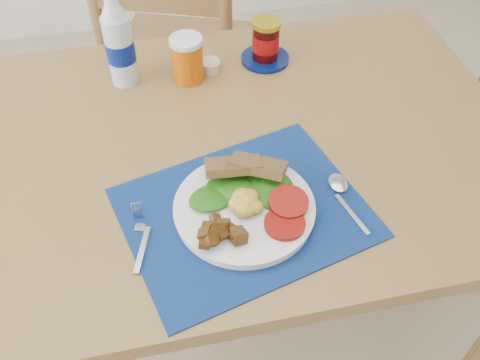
{
  "coord_description": "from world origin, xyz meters",
  "views": [
    {
      "loc": [
        -0.12,
        -0.66,
        1.57
      ],
      "look_at": [
        0.03,
        0.03,
        0.8
      ],
      "focal_mm": 40.0,
      "sensor_mm": 36.0,
      "label": 1
    }
  ],
  "objects_px": {
    "jam_on_saucer": "(266,44)",
    "breakfast_plate": "(242,207)",
    "juice_glass": "(187,60)",
    "chair_far": "(173,29)",
    "water_bottle": "(119,45)"
  },
  "relations": [
    {
      "from": "chair_far",
      "to": "breakfast_plate",
      "type": "height_order",
      "value": "chair_far"
    },
    {
      "from": "chair_far",
      "to": "water_bottle",
      "type": "bearing_deg",
      "value": 89.99
    },
    {
      "from": "water_bottle",
      "to": "juice_glass",
      "type": "xyz_separation_m",
      "value": [
        0.16,
        -0.02,
        -0.05
      ]
    },
    {
      "from": "breakfast_plate",
      "to": "jam_on_saucer",
      "type": "height_order",
      "value": "jam_on_saucer"
    },
    {
      "from": "jam_on_saucer",
      "to": "breakfast_plate",
      "type": "bearing_deg",
      "value": -108.86
    },
    {
      "from": "breakfast_plate",
      "to": "jam_on_saucer",
      "type": "xyz_separation_m",
      "value": [
        0.17,
        0.5,
        0.03
      ]
    },
    {
      "from": "chair_far",
      "to": "juice_glass",
      "type": "height_order",
      "value": "chair_far"
    },
    {
      "from": "breakfast_plate",
      "to": "juice_glass",
      "type": "distance_m",
      "value": 0.47
    },
    {
      "from": "water_bottle",
      "to": "juice_glass",
      "type": "bearing_deg",
      "value": -8.45
    },
    {
      "from": "juice_glass",
      "to": "jam_on_saucer",
      "type": "relative_size",
      "value": 0.86
    },
    {
      "from": "chair_far",
      "to": "breakfast_plate",
      "type": "xyz_separation_m",
      "value": [
        0.03,
        -0.92,
        0.16
      ]
    },
    {
      "from": "chair_far",
      "to": "juice_glass",
      "type": "distance_m",
      "value": 0.5
    },
    {
      "from": "chair_far",
      "to": "jam_on_saucer",
      "type": "bearing_deg",
      "value": 135.88
    },
    {
      "from": "chair_far",
      "to": "water_bottle",
      "type": "distance_m",
      "value": 0.52
    },
    {
      "from": "juice_glass",
      "to": "chair_far",
      "type": "bearing_deg",
      "value": 89.19
    }
  ]
}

